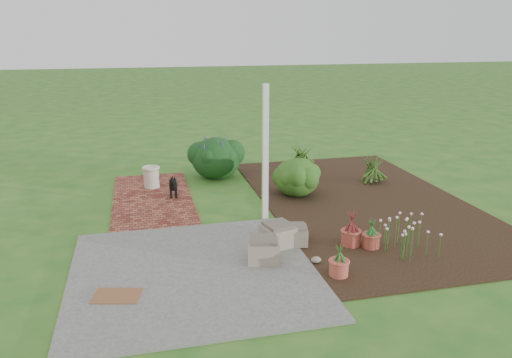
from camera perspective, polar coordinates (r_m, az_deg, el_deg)
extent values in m
plane|color=#28621F|center=(9.18, -0.63, -4.97)|extent=(80.00, 80.00, 0.00)
cube|color=#595956|center=(7.41, -7.16, -10.50)|extent=(3.50, 3.50, 0.04)
cube|color=maroon|center=(10.62, -11.75, -2.16)|extent=(1.60, 3.50, 0.04)
cube|color=black|center=(10.42, 12.28, -2.60)|extent=(4.00, 7.00, 0.03)
cube|color=white|center=(8.96, 1.07, 2.87)|extent=(0.10, 0.10, 2.50)
cube|color=gray|center=(7.60, 0.85, -8.16)|extent=(0.56, 0.56, 0.31)
cube|color=#77705B|center=(8.21, 4.46, -6.44)|extent=(0.48, 0.48, 0.27)
cube|color=gray|center=(8.12, 2.52, -6.47)|extent=(0.59, 0.59, 0.32)
cube|color=brown|center=(6.95, -15.63, -12.73)|extent=(0.69, 0.53, 0.02)
cube|color=black|center=(10.52, -9.46, -0.69)|extent=(0.17, 0.35, 0.15)
cylinder|color=black|center=(10.45, -9.68, -1.75)|extent=(0.04, 0.04, 0.17)
cylinder|color=black|center=(10.45, -9.11, -1.72)|extent=(0.04, 0.04, 0.17)
cylinder|color=black|center=(10.69, -9.72, -1.34)|extent=(0.04, 0.04, 0.17)
cylinder|color=black|center=(10.69, -9.17, -1.30)|extent=(0.04, 0.04, 0.17)
sphere|color=black|center=(10.29, -9.45, -0.38)|extent=(0.14, 0.14, 0.14)
cone|color=black|center=(10.66, -9.52, 0.13)|extent=(0.06, 0.11, 0.13)
cylinder|color=beige|center=(11.23, -11.86, 0.19)|extent=(0.43, 0.43, 0.45)
ellipsoid|color=#133F14|center=(10.51, 4.67, 0.30)|extent=(1.25, 1.25, 0.81)
cylinder|color=#AB473A|center=(8.29, 10.79, -6.59)|extent=(0.39, 0.39, 0.25)
cylinder|color=#A14736|center=(8.27, 13.00, -6.88)|extent=(0.28, 0.28, 0.23)
cylinder|color=#B9503E|center=(7.30, 9.44, -9.98)|extent=(0.32, 0.32, 0.23)
ellipsoid|color=black|center=(11.84, -4.60, 2.50)|extent=(1.39, 1.39, 0.99)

